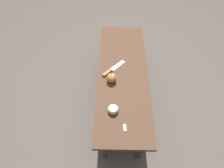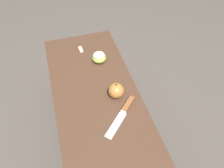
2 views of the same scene
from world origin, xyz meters
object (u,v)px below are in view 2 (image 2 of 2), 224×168
object	(u,v)px
knife	(124,110)
apple_cut	(99,58)
wooden_bench	(102,118)
apple_whole	(116,91)

from	to	relation	value
knife	apple_cut	world-z (taller)	apple_cut
wooden_bench	knife	size ratio (longest dim) A/B	6.29
wooden_bench	apple_cut	distance (m)	0.34
apple_cut	knife	bearing A→B (deg)	4.13
wooden_bench	apple_cut	bearing A→B (deg)	167.25
wooden_bench	knife	distance (m)	0.12
apple_whole	apple_cut	bearing A→B (deg)	-176.44
apple_whole	apple_cut	size ratio (longest dim) A/B	1.11
wooden_bench	apple_cut	size ratio (longest dim) A/B	15.44
apple_cut	wooden_bench	bearing A→B (deg)	-12.75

